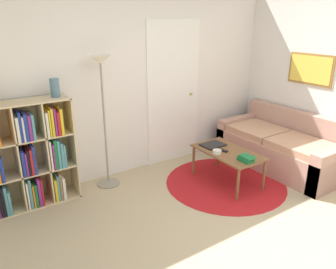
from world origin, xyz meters
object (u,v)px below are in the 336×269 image
(bookshelf, at_px, (29,156))
(floor_lamp, at_px, (102,87))
(vase_on_shelf, at_px, (55,88))
(bowl, at_px, (217,152))
(laptop, at_px, (213,145))
(coffee_table, at_px, (228,154))
(couch, at_px, (283,147))

(bookshelf, bearing_deg, floor_lamp, -2.28)
(floor_lamp, xyz_separation_m, vase_on_shelf, (-0.55, 0.04, 0.04))
(floor_lamp, relative_size, bowl, 15.10)
(floor_lamp, bearing_deg, bowl, -34.45)
(laptop, height_order, vase_on_shelf, vase_on_shelf)
(floor_lamp, xyz_separation_m, bowl, (1.18, -0.81, -0.84))
(coffee_table, distance_m, bowl, 0.19)
(floor_lamp, bearing_deg, couch, -19.87)
(coffee_table, bearing_deg, bookshelf, 159.19)
(bookshelf, relative_size, vase_on_shelf, 5.88)
(vase_on_shelf, bearing_deg, bowl, -26.28)
(floor_lamp, height_order, laptop, floor_lamp)
(floor_lamp, relative_size, laptop, 5.32)
(bookshelf, height_order, couch, bookshelf)
(floor_lamp, distance_m, bowl, 1.66)
(couch, xyz_separation_m, coffee_table, (-1.07, 0.05, 0.12))
(couch, height_order, vase_on_shelf, vase_on_shelf)
(laptop, bearing_deg, couch, -15.78)
(floor_lamp, xyz_separation_m, laptop, (1.32, -0.56, -0.86))
(bowl, xyz_separation_m, vase_on_shelf, (-1.72, 0.85, 0.88))
(couch, relative_size, coffee_table, 1.94)
(bookshelf, bearing_deg, vase_on_shelf, 0.94)
(bowl, bearing_deg, floor_lamp, 145.55)
(floor_lamp, height_order, bowl, floor_lamp)
(laptop, bearing_deg, floor_lamp, 156.85)
(bookshelf, relative_size, floor_lamp, 0.74)
(floor_lamp, distance_m, vase_on_shelf, 0.55)
(couch, distance_m, bowl, 1.27)
(laptop, xyz_separation_m, bowl, (-0.14, -0.24, 0.02))
(laptop, bearing_deg, bookshelf, 164.97)
(bookshelf, relative_size, laptop, 3.94)
(coffee_table, xyz_separation_m, vase_on_shelf, (-1.90, 0.87, 0.96))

